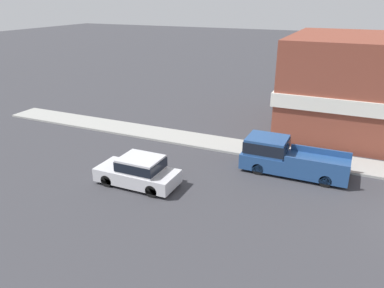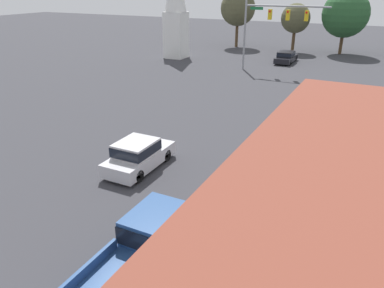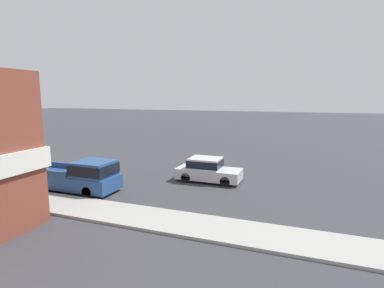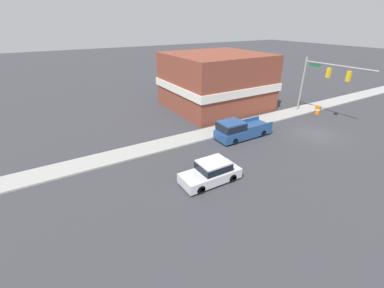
# 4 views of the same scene
# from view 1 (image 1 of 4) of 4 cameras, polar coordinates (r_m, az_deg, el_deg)

# --- Properties ---
(car_lead) EXTENTS (1.88, 4.35, 1.60)m
(car_lead) POSITION_cam_1_polar(r_m,az_deg,el_deg) (19.75, -8.10, -4.05)
(car_lead) COLOR black
(car_lead) RESTS_ON ground
(pickup_truck_parked) EXTENTS (2.03, 5.80, 1.93)m
(pickup_truck_parked) POSITION_cam_1_polar(r_m,az_deg,el_deg) (21.59, 13.84, -1.84)
(pickup_truck_parked) COLOR black
(pickup_truck_parked) RESTS_ON ground
(corner_brick_building) EXTENTS (11.26, 11.84, 6.79)m
(corner_brick_building) POSITION_cam_1_polar(r_m,az_deg,el_deg) (29.85, 25.69, 7.98)
(corner_brick_building) COLOR brown
(corner_brick_building) RESTS_ON ground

